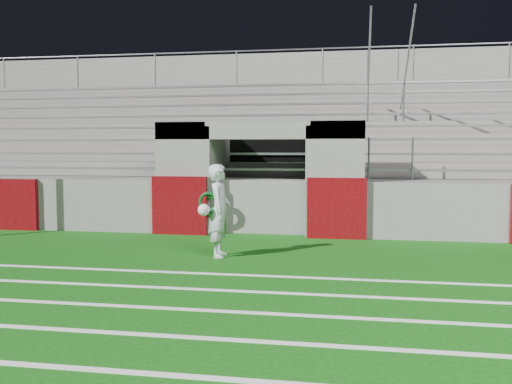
# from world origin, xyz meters

# --- Properties ---
(ground) EXTENTS (90.00, 90.00, 0.00)m
(ground) POSITION_xyz_m (0.00, 0.00, 0.00)
(ground) COLOR #0E4B0C
(ground) RESTS_ON ground
(field_markings) EXTENTS (28.00, 8.09, 0.01)m
(field_markings) POSITION_xyz_m (0.00, -5.00, 0.01)
(field_markings) COLOR white
(field_markings) RESTS_ON ground
(stadium_structure) EXTENTS (26.00, 8.48, 5.42)m
(stadium_structure) POSITION_xyz_m (0.00, 7.97, 1.49)
(stadium_structure) COLOR slate
(stadium_structure) RESTS_ON ground
(goalkeeper_with_ball) EXTENTS (0.58, 0.66, 1.70)m
(goalkeeper_with_ball) POSITION_xyz_m (-0.24, 0.46, 0.85)
(goalkeeper_with_ball) COLOR silver
(goalkeeper_with_ball) RESTS_ON ground
(hose_coil) EXTENTS (0.49, 0.14, 0.57)m
(hose_coil) POSITION_xyz_m (-1.09, 2.92, 0.73)
(hose_coil) COLOR #0D410D
(hose_coil) RESTS_ON ground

